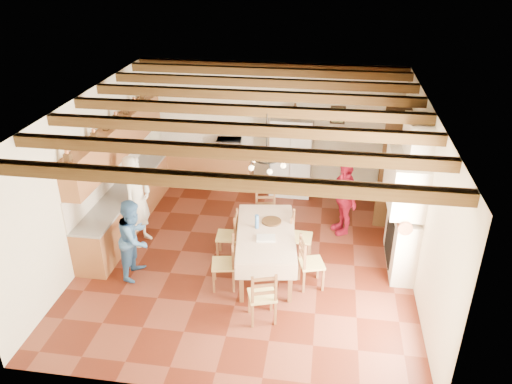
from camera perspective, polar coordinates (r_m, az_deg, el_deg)
floor at (r=9.65m, az=-0.86°, el=-7.45°), size 6.00×6.50×0.02m
ceiling at (r=8.31m, az=-1.00°, el=9.96°), size 6.00×6.50×0.02m
wall_back at (r=11.85m, az=1.64°, el=7.58°), size 6.00×0.02×3.00m
wall_front at (r=6.19m, az=-5.93°, el=-12.83°), size 6.00×0.02×3.00m
wall_left at (r=9.79m, az=-18.60°, el=1.73°), size 0.02×6.50×3.00m
wall_right at (r=8.94m, az=18.48°, el=-0.69°), size 0.02×6.50×3.00m
ceiling_beams at (r=8.34m, az=-1.00°, el=9.31°), size 6.00×6.30×0.16m
lower_cabinets_left at (r=10.97m, az=-14.03°, el=-1.07°), size 0.60×4.30×0.86m
lower_cabinets_back at (r=12.24m, az=-5.83°, el=2.69°), size 2.30×0.60×0.86m
countertop_left at (r=10.77m, az=-14.29°, el=1.05°), size 0.62×4.30×0.04m
countertop_back at (r=12.06m, az=-5.93°, el=4.64°), size 2.34×0.62×0.04m
backsplash_left at (r=10.75m, az=-15.89°, el=2.67°), size 0.03×4.30×0.60m
backsplash_back at (r=12.20m, az=-5.68°, el=6.53°), size 2.30×0.03×0.60m
upper_cabinets at (r=10.45m, az=-15.53°, el=5.87°), size 0.35×4.20×0.70m
fireplace at (r=9.11m, az=16.43°, el=-0.55°), size 0.56×1.60×2.80m
wall_picture at (r=11.64m, az=9.33°, el=8.68°), size 0.34×0.03×0.42m
refrigerator at (r=11.66m, az=4.07°, el=4.22°), size 0.95×0.79×1.88m
hutch at (r=10.94m, az=15.35°, el=3.12°), size 0.70×1.37×2.38m
dining_table at (r=8.84m, az=1.12°, el=-4.96°), size 1.25×2.06×0.85m
chandelier at (r=8.15m, az=1.21°, el=3.91°), size 0.47×0.47×0.03m
chair_left_near at (r=8.65m, az=-3.73°, el=-8.09°), size 0.47×0.48×0.96m
chair_left_far at (r=9.40m, az=-3.30°, el=-4.92°), size 0.43×0.44×0.96m
chair_right_near at (r=8.70m, az=6.37°, el=-7.99°), size 0.50×0.52×0.96m
chair_right_far at (r=9.38m, az=5.17°, el=-5.08°), size 0.42×0.44×0.96m
chair_end_near at (r=7.96m, az=0.71°, el=-11.62°), size 0.52×0.51×0.96m
chair_end_far at (r=10.06m, az=1.11°, el=-2.58°), size 0.48×0.46×0.96m
person_man at (r=9.89m, az=-13.37°, el=-0.97°), size 0.59×0.76×1.86m
person_woman_blue at (r=9.05m, az=-13.70°, el=-5.17°), size 0.62×0.77×1.49m
person_woman_red at (r=10.20m, az=10.03°, el=-0.57°), size 0.73×1.01×1.59m
microwave at (r=11.86m, az=-3.10°, el=5.30°), size 0.61×0.44×0.32m
fridge_vase at (r=11.28m, az=4.49°, el=9.31°), size 0.33×0.33×0.31m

